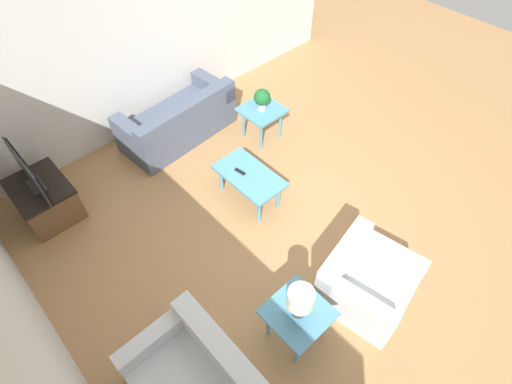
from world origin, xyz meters
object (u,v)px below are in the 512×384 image
object	(u,v)px
sofa	(179,122)
side_table_plant	(262,113)
potted_plant	(262,98)
coffee_table	(249,178)
television	(28,172)
loveseat	(199,383)
side_table_lamp	(298,315)
tv_stand_chest	(45,198)
table_lamp	(300,301)
armchair	(365,281)

from	to	relation	value
sofa	side_table_plant	size ratio (longest dim) A/B	3.08
side_table_plant	potted_plant	distance (m)	0.27
coffee_table	television	world-z (taller)	television
loveseat	side_table_lamp	world-z (taller)	loveseat
side_table_lamp	television	world-z (taller)	television
tv_stand_chest	table_lamp	bearing A→B (deg)	-160.69
television	table_lamp	size ratio (longest dim) A/B	2.37
armchair	tv_stand_chest	distance (m)	4.09
sofa	loveseat	size ratio (longest dim) A/B	1.45
tv_stand_chest	table_lamp	world-z (taller)	table_lamp
television	side_table_lamp	bearing A→B (deg)	-160.62
side_table_lamp	potted_plant	size ratio (longest dim) A/B	1.76
television	sofa	bearing A→B (deg)	-88.27
loveseat	television	world-z (taller)	television
side_table_lamp	loveseat	bearing A→B (deg)	78.34
armchair	table_lamp	xyz separation A→B (m)	(0.19, 0.89, 0.51)
side_table_plant	television	size ratio (longest dim) A/B	0.62
table_lamp	loveseat	bearing A→B (deg)	78.34
loveseat	potted_plant	size ratio (longest dim) A/B	3.73
tv_stand_chest	television	size ratio (longest dim) A/B	0.88
tv_stand_chest	television	xyz separation A→B (m)	(0.00, 0.00, 0.49)
table_lamp	potted_plant	bearing A→B (deg)	-37.08
potted_plant	side_table_plant	bearing A→B (deg)	180.00
coffee_table	side_table_plant	size ratio (longest dim) A/B	1.61
sofa	coffee_table	size ratio (longest dim) A/B	1.92
sofa	coffee_table	distance (m)	1.67
side_table_lamp	potted_plant	distance (m)	3.20
tv_stand_chest	coffee_table	bearing A→B (deg)	-127.17
armchair	table_lamp	distance (m)	1.04
armchair	television	world-z (taller)	television
side_table_lamp	coffee_table	bearing A→B (deg)	-28.28
television	table_lamp	distance (m)	3.55
side_table_plant	loveseat	bearing A→B (deg)	127.76
armchair	side_table_plant	distance (m)	2.92
tv_stand_chest	side_table_lamp	bearing A→B (deg)	-160.69
tv_stand_chest	loveseat	bearing A→B (deg)	-178.22
television	tv_stand_chest	bearing A→B (deg)	-90.00
side_table_plant	armchair	bearing A→B (deg)	159.34
loveseat	tv_stand_chest	size ratio (longest dim) A/B	1.51
side_table_lamp	television	size ratio (longest dim) A/B	0.62
sofa	side_table_lamp	xyz separation A→B (m)	(-3.41, 0.99, 0.17)
armchair	side_table_lamp	world-z (taller)	armchair
coffee_table	side_table_plant	xyz separation A→B (m)	(0.80, -0.98, 0.08)
television	potted_plant	xyz separation A→B (m)	(-0.80, -3.10, -0.03)
sofa	potted_plant	world-z (taller)	potted_plant
television	table_lamp	xyz separation A→B (m)	(-3.34, -1.18, 0.02)
side_table_lamp	table_lamp	size ratio (longest dim) A/B	1.48
side_table_plant	table_lamp	xyz separation A→B (m)	(-2.54, 1.92, 0.33)
loveseat	coffee_table	distance (m)	2.53
tv_stand_chest	television	world-z (taller)	television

